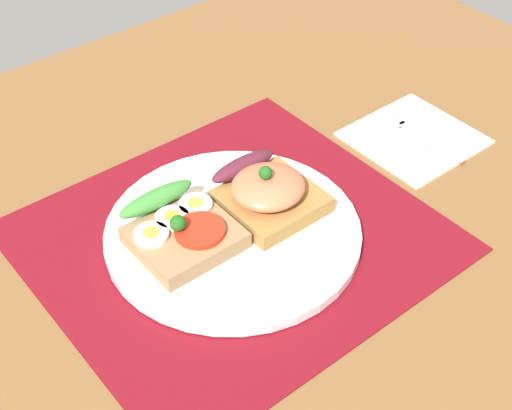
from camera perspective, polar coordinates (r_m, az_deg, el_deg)
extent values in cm
cube|color=brown|center=(76.49, -1.75, -3.45)|extent=(120.00, 90.00, 3.20)
cube|color=maroon|center=(75.27, -1.78, -2.51)|extent=(38.45, 35.45, 0.30)
cylinder|color=white|center=(74.80, -1.79, -2.13)|extent=(25.94, 25.94, 1.08)
cube|color=#94724B|center=(72.46, -5.50, -2.52)|extent=(9.65, 8.79, 1.80)
cylinder|color=red|center=(71.35, -4.36, -1.95)|extent=(4.97, 4.97, 0.60)
ellipsoid|color=#3D8936|center=(74.34, -7.70, 0.48)|extent=(8.49, 2.20, 1.80)
sphere|color=#1E5919|center=(70.65, -6.03, -1.40)|extent=(1.60, 1.60, 1.60)
cylinder|color=white|center=(71.48, -8.07, -2.28)|extent=(3.41, 3.41, 0.50)
cylinder|color=yellow|center=(71.25, -8.10, -2.09)|extent=(1.54, 1.54, 0.16)
cylinder|color=white|center=(72.97, -6.48, -1.00)|extent=(3.41, 3.41, 0.50)
cylinder|color=yellow|center=(72.75, -6.49, -0.81)|extent=(1.54, 1.54, 0.16)
cylinder|color=white|center=(74.19, -4.69, 0.00)|extent=(3.41, 3.41, 0.50)
cylinder|color=yellow|center=(73.98, -4.70, 0.19)|extent=(1.54, 1.54, 0.16)
cube|color=olive|center=(75.95, 1.33, 0.16)|extent=(9.42, 9.11, 1.81)
ellipsoid|color=#E86D48|center=(74.29, 1.12, 1.27)|extent=(7.73, 7.28, 2.56)
ellipsoid|color=#561C2B|center=(77.75, -1.00, 3.03)|extent=(8.01, 2.20, 1.80)
sphere|color=#1E5919|center=(73.23, 0.60, 2.60)|extent=(1.40, 1.40, 1.40)
cube|color=white|center=(90.13, 12.24, 5.06)|extent=(13.73, 13.24, 0.60)
cube|color=#B7B7BC|center=(89.19, 13.36, 4.79)|extent=(0.80, 9.62, 0.32)
cube|color=#B7B7BC|center=(91.63, 11.00, 6.28)|extent=(1.50, 1.20, 0.32)
cube|color=#B7B7BC|center=(92.24, 9.81, 6.71)|extent=(0.32, 2.80, 0.32)
cube|color=#B7B7BC|center=(92.66, 10.09, 6.85)|extent=(0.32, 2.80, 0.32)
cube|color=#B7B7BC|center=(93.08, 10.37, 6.98)|extent=(0.32, 2.80, 0.32)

